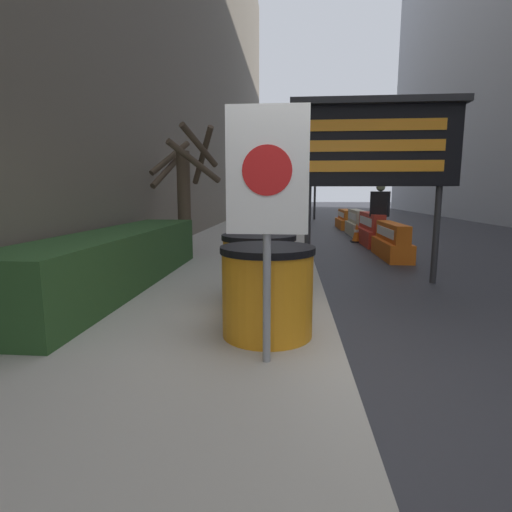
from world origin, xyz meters
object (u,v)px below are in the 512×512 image
at_px(jersey_barrier_red_striped, 371,231).
at_px(jersey_barrier_orange_near, 346,220).
at_px(traffic_light_near_curb, 316,162).
at_px(pedestrian_worker, 380,210).
at_px(warning_sign, 267,190).
at_px(traffic_cone_mid, 357,233).
at_px(jersey_barrier_orange_far, 392,243).
at_px(jersey_barrier_cream, 356,224).
at_px(traffic_cone_near, 394,240).
at_px(message_board, 375,145).
at_px(barrel_drum_middle, 259,270).
at_px(barrel_drum_foreground, 267,291).

xyz_separation_m(jersey_barrier_red_striped, jersey_barrier_orange_near, (-0.00, 5.20, -0.05)).
relative_size(jersey_barrier_red_striped, traffic_light_near_curb, 0.50).
distance_m(traffic_light_near_curb, pedestrian_worker, 11.53).
height_order(warning_sign, traffic_cone_mid, warning_sign).
distance_m(jersey_barrier_orange_far, traffic_light_near_curb, 13.31).
height_order(warning_sign, jersey_barrier_red_striped, warning_sign).
distance_m(jersey_barrier_cream, traffic_cone_near, 3.86).
xyz_separation_m(message_board, jersey_barrier_orange_near, (0.96, 10.06, -1.85)).
relative_size(barrel_drum_middle, pedestrian_worker, 0.50).
bearing_deg(traffic_cone_near, barrel_drum_foreground, -112.91).
distance_m(jersey_barrier_red_striped, traffic_cone_mid, 0.61).
distance_m(warning_sign, jersey_barrier_orange_far, 6.76).
bearing_deg(barrel_drum_middle, jersey_barrier_orange_near, 77.77).
bearing_deg(jersey_barrier_red_striped, jersey_barrier_orange_far, -90.00).
bearing_deg(barrel_drum_foreground, pedestrian_worker, 70.74).
distance_m(message_board, traffic_cone_near, 4.22).
distance_m(jersey_barrier_cream, traffic_cone_mid, 2.05).
bearing_deg(jersey_barrier_orange_near, traffic_cone_mid, -93.80).
xyz_separation_m(jersey_barrier_orange_far, pedestrian_worker, (0.07, 1.69, 0.67)).
distance_m(traffic_cone_near, traffic_light_near_curb, 12.36).
relative_size(barrel_drum_foreground, message_board, 0.29).
relative_size(barrel_drum_middle, jersey_barrier_red_striped, 0.40).
bearing_deg(traffic_cone_near, warning_sign, -110.98).
distance_m(barrel_drum_middle, jersey_barrier_red_striped, 7.42).
distance_m(barrel_drum_middle, traffic_light_near_curb, 17.85).
bearing_deg(jersey_barrier_red_striped, message_board, -101.21).
distance_m(message_board, traffic_light_near_curb, 15.55).
height_order(traffic_cone_near, traffic_cone_mid, traffic_cone_near).
height_order(barrel_drum_middle, message_board, message_board).
bearing_deg(jersey_barrier_red_striped, jersey_barrier_orange_near, 90.00).
bearing_deg(jersey_barrier_orange_far, pedestrian_worker, 87.56).
xyz_separation_m(message_board, traffic_cone_mid, (0.65, 5.37, -1.91)).
bearing_deg(traffic_cone_near, jersey_barrier_orange_far, -107.48).
relative_size(barrel_drum_foreground, warning_sign, 0.45).
xyz_separation_m(barrel_drum_middle, jersey_barrier_orange_far, (2.63, 4.60, -0.23)).
height_order(jersey_barrier_cream, traffic_cone_near, jersey_barrier_cream).
bearing_deg(message_board, barrel_drum_middle, -128.75).
xyz_separation_m(barrel_drum_middle, traffic_cone_mid, (2.32, 7.45, -0.29)).
height_order(jersey_barrier_red_striped, traffic_cone_mid, jersey_barrier_red_striped).
distance_m(barrel_drum_foreground, warning_sign, 1.08).
bearing_deg(jersey_barrier_cream, barrel_drum_middle, -105.52).
xyz_separation_m(traffic_cone_mid, traffic_light_near_curb, (-0.65, 10.15, 2.78)).
relative_size(barrel_drum_middle, traffic_cone_near, 1.41).
bearing_deg(jersey_barrier_cream, message_board, -97.43).
bearing_deg(jersey_barrier_cream, jersey_barrier_orange_near, 90.00).
height_order(barrel_drum_foreground, warning_sign, warning_sign).
height_order(jersey_barrier_orange_near, traffic_cone_mid, jersey_barrier_orange_near).
xyz_separation_m(message_board, traffic_cone_near, (1.28, 3.55, -1.89)).
bearing_deg(jersey_barrier_cream, barrel_drum_foreground, -103.30).
bearing_deg(traffic_light_near_curb, warning_sign, -94.43).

